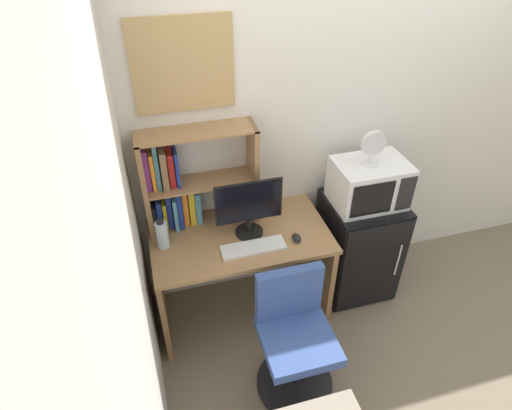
% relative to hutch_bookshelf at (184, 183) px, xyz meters
% --- Properties ---
extents(wall_back, '(6.40, 0.04, 2.60)m').
position_rel_hutch_bookshelf_xyz_m(wall_back, '(1.67, 0.12, 0.23)').
color(wall_back, silver).
rests_on(wall_back, ground_plane).
extents(wall_left, '(0.04, 4.40, 2.60)m').
position_rel_hutch_bookshelf_xyz_m(wall_left, '(-0.35, -1.50, 0.23)').
color(wall_left, silver).
rests_on(wall_left, ground_plane).
extents(desk, '(1.18, 0.65, 0.76)m').
position_rel_hutch_bookshelf_xyz_m(desk, '(0.31, -0.23, -0.55)').
color(desk, '#997047').
rests_on(desk, ground_plane).
extents(hutch_bookshelf, '(0.73, 0.22, 0.68)m').
position_rel_hutch_bookshelf_xyz_m(hutch_bookshelf, '(0.00, 0.00, 0.00)').
color(hutch_bookshelf, '#997047').
rests_on(hutch_bookshelf, desk).
extents(monitor, '(0.44, 0.18, 0.40)m').
position_rel_hutch_bookshelf_xyz_m(monitor, '(0.37, -0.22, -0.10)').
color(monitor, black).
rests_on(monitor, desk).
extents(keyboard, '(0.41, 0.13, 0.02)m').
position_rel_hutch_bookshelf_xyz_m(keyboard, '(0.36, -0.38, -0.31)').
color(keyboard, silver).
rests_on(keyboard, desk).
extents(computer_mouse, '(0.06, 0.09, 0.04)m').
position_rel_hutch_bookshelf_xyz_m(computer_mouse, '(0.65, -0.38, -0.30)').
color(computer_mouse, black).
rests_on(computer_mouse, desk).
extents(water_bottle, '(0.08, 0.08, 0.21)m').
position_rel_hutch_bookshelf_xyz_m(water_bottle, '(-0.19, -0.20, -0.22)').
color(water_bottle, silver).
rests_on(water_bottle, desk).
extents(mini_fridge, '(0.52, 0.52, 0.82)m').
position_rel_hutch_bookshelf_xyz_m(mini_fridge, '(1.23, -0.20, -0.66)').
color(mini_fridge, black).
rests_on(mini_fridge, ground_plane).
extents(microwave, '(0.49, 0.36, 0.32)m').
position_rel_hutch_bookshelf_xyz_m(microwave, '(1.23, -0.19, -0.10)').
color(microwave, silver).
rests_on(microwave, mini_fridge).
extents(desk_fan, '(0.17, 0.11, 0.24)m').
position_rel_hutch_bookshelf_xyz_m(desk_fan, '(1.20, -0.20, 0.20)').
color(desk_fan, silver).
rests_on(desk_fan, microwave).
extents(desk_chair, '(0.49, 0.49, 0.85)m').
position_rel_hutch_bookshelf_xyz_m(desk_chair, '(0.48, -0.86, -0.69)').
color(desk_chair, black).
rests_on(desk_chair, ground_plane).
extents(wall_corkboard, '(0.58, 0.02, 0.54)m').
position_rel_hutch_bookshelf_xyz_m(wall_corkboard, '(0.08, 0.09, 0.73)').
color(wall_corkboard, tan).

